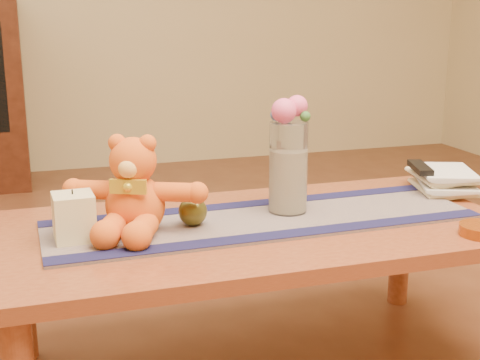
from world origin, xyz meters
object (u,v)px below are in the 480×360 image
object	(u,v)px
teddy_bear	(135,186)
book_bottom	(418,189)
glass_vase	(288,168)
tv_remote	(420,167)
bronze_ball	(193,211)
pillar_candle	(74,217)

from	to	relation	value
teddy_bear	book_bottom	world-z (taller)	teddy_bear
teddy_bear	glass_vase	size ratio (longest dim) A/B	1.38
glass_vase	tv_remote	bearing A→B (deg)	9.20
bronze_ball	book_bottom	world-z (taller)	bronze_ball
tv_remote	pillar_candle	bearing A→B (deg)	-155.06
teddy_bear	book_bottom	size ratio (longest dim) A/B	1.61
teddy_bear	tv_remote	world-z (taller)	teddy_bear
teddy_bear	pillar_candle	distance (m)	0.17
book_bottom	tv_remote	world-z (taller)	tv_remote
glass_vase	bronze_ball	size ratio (longest dim) A/B	3.34
book_bottom	tv_remote	size ratio (longest dim) A/B	1.39
bronze_ball	pillar_candle	bearing A→B (deg)	-176.34
bronze_ball	tv_remote	size ratio (longest dim) A/B	0.49
teddy_bear	glass_vase	xyz separation A→B (m)	(0.44, 0.03, 0.01)
teddy_bear	bronze_ball	world-z (taller)	teddy_bear
teddy_bear	tv_remote	xyz separation A→B (m)	(0.93, 0.11, -0.04)
glass_vase	tv_remote	distance (m)	0.50
bronze_ball	tv_remote	bearing A→B (deg)	8.76
pillar_candle	book_bottom	bearing A→B (deg)	7.78
tv_remote	glass_vase	bearing A→B (deg)	-153.16
bronze_ball	book_bottom	xyz separation A→B (m)	(0.78, 0.13, -0.04)
glass_vase	book_bottom	xyz separation A→B (m)	(0.49, 0.09, -0.13)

